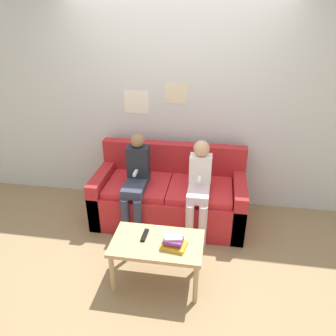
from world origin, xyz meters
TOP-DOWN VIEW (x-y plane):
  - ground_plane at (0.00, 0.00)m, footprint 10.00×10.00m
  - wall_back at (-0.00, 1.01)m, footprint 8.00×0.07m
  - couch at (0.00, 0.52)m, footprint 1.74×0.80m
  - coffee_table at (0.04, -0.51)m, footprint 0.82×0.48m
  - person_left at (-0.35, 0.32)m, footprint 0.24×0.55m
  - person_right at (0.35, 0.32)m, footprint 0.24×0.55m
  - tv_remote at (-0.08, -0.45)m, footprint 0.05×0.17m
  - book_stack at (0.20, -0.56)m, footprint 0.24×0.19m

SIDE VIEW (x-z plane):
  - ground_plane at x=0.00m, z-range 0.00..0.00m
  - couch at x=0.00m, z-range -0.14..0.73m
  - coffee_table at x=0.04m, z-range 0.17..0.63m
  - tv_remote at x=-0.08m, z-range 0.46..0.48m
  - book_stack at x=0.20m, z-range 0.45..0.56m
  - person_right at x=0.35m, z-range 0.08..1.14m
  - person_left at x=-0.35m, z-range 0.06..1.16m
  - wall_back at x=0.00m, z-range 0.00..2.60m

